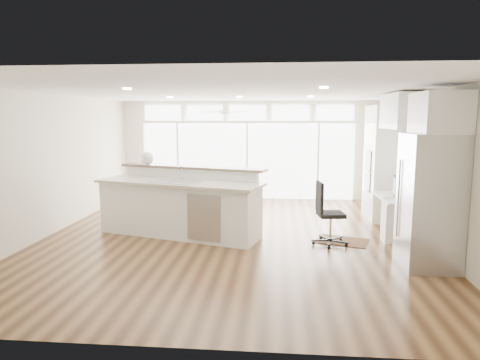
{
  "coord_description": "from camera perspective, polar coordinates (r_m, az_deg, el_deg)",
  "views": [
    {
      "loc": [
        0.85,
        -7.82,
        2.22
      ],
      "look_at": [
        0.1,
        0.6,
        1.0
      ],
      "focal_mm": 32.0,
      "sensor_mm": 36.0,
      "label": 1
    }
  ],
  "objects": [
    {
      "name": "ceiling",
      "position": [
        7.88,
        -1.13,
        11.69
      ],
      "size": [
        7.0,
        8.0,
        0.02
      ],
      "primitive_type": "cube",
      "color": "white",
      "rests_on": "wall_back"
    },
    {
      "name": "office_chair",
      "position": [
        7.72,
        12.02,
        -4.42
      ],
      "size": [
        0.65,
        0.61,
        1.11
      ],
      "primitive_type": "cube",
      "rotation": [
        0.0,
        0.0,
        0.14
      ],
      "color": "black",
      "rests_on": "floor"
    },
    {
      "name": "desk_nook",
      "position": [
        8.64,
        20.34,
        -4.62
      ],
      "size": [
        0.72,
        1.3,
        0.76
      ],
      "primitive_type": "cube",
      "color": "white",
      "rests_on": "floor"
    },
    {
      "name": "floor",
      "position": [
        8.18,
        -1.07,
        -7.62
      ],
      "size": [
        7.0,
        8.0,
        0.02
      ],
      "primitive_type": "cube",
      "color": "#432914",
      "rests_on": "ground"
    },
    {
      "name": "glass_wall",
      "position": [
        11.85,
        0.96,
        2.54
      ],
      "size": [
        5.8,
        0.06,
        2.08
      ],
      "primitive_type": "cube",
      "color": "silver",
      "rests_on": "wall_back"
    },
    {
      "name": "ceiling_fan",
      "position": [
        10.71,
        -2.18,
        9.59
      ],
      "size": [
        1.16,
        1.16,
        0.32
      ],
      "primitive_type": "cube",
      "color": "silver",
      "rests_on": "ceiling"
    },
    {
      "name": "fridge_cabinet",
      "position": [
        6.88,
        25.08,
        8.11
      ],
      "size": [
        0.64,
        0.9,
        0.6
      ],
      "primitive_type": "cube",
      "color": "white",
      "rests_on": "wall_right"
    },
    {
      "name": "monitor",
      "position": [
        8.51,
        20.02,
        -0.77
      ],
      "size": [
        0.16,
        0.5,
        0.41
      ],
      "primitive_type": "cube",
      "rotation": [
        0.0,
        0.0,
        -0.16
      ],
      "color": "black",
      "rests_on": "desk_nook"
    },
    {
      "name": "rug",
      "position": [
        8.09,
        13.5,
        -7.9
      ],
      "size": [
        1.06,
        0.9,
        0.01
      ],
      "primitive_type": "cube",
      "rotation": [
        0.0,
        0.0,
        -0.32
      ],
      "color": "#361E11",
      "rests_on": "floor"
    },
    {
      "name": "oven_cabinet",
      "position": [
        9.95,
        18.57,
        2.18
      ],
      "size": [
        0.64,
        1.2,
        2.5
      ],
      "primitive_type": "cube",
      "color": "white",
      "rests_on": "floor"
    },
    {
      "name": "fishbowl",
      "position": [
        8.94,
        -12.23,
        2.85
      ],
      "size": [
        0.33,
        0.33,
        0.27
      ],
      "primitive_type": "sphere",
      "rotation": [
        0.0,
        0.0,
        -0.26
      ],
      "color": "white",
      "rests_on": "kitchen_island"
    },
    {
      "name": "upper_cabinets",
      "position": [
        8.45,
        21.28,
        8.53
      ],
      "size": [
        0.64,
        1.3,
        0.64
      ],
      "primitive_type": "cube",
      "color": "white",
      "rests_on": "wall_right"
    },
    {
      "name": "refrigerator",
      "position": [
        6.96,
        23.97,
        -2.6
      ],
      "size": [
        0.76,
        0.9,
        2.0
      ],
      "primitive_type": "cube",
      "color": "#B8B7BC",
      "rests_on": "floor"
    },
    {
      "name": "kitchen_island",
      "position": [
        8.22,
        -8.14,
        -2.96
      ],
      "size": [
        3.44,
        2.1,
        1.28
      ],
      "primitive_type": "cube",
      "rotation": [
        0.0,
        0.0,
        -0.29
      ],
      "color": "white",
      "rests_on": "floor"
    },
    {
      "name": "transom_row",
      "position": [
        11.79,
        0.97,
        8.98
      ],
      "size": [
        5.9,
        0.06,
        0.4
      ],
      "primitive_type": "cube",
      "color": "silver",
      "rests_on": "wall_back"
    },
    {
      "name": "keyboard",
      "position": [
        8.5,
        18.85,
        -2.07
      ],
      "size": [
        0.16,
        0.36,
        0.02
      ],
      "primitive_type": "cube",
      "rotation": [
        0.0,
        0.0,
        -0.08
      ],
      "color": "white",
      "rests_on": "desk_nook"
    },
    {
      "name": "wall_left",
      "position": [
        8.99,
        -23.88,
        1.95
      ],
      "size": [
        0.04,
        8.0,
        2.7
      ],
      "primitive_type": "cube",
      "color": "beige",
      "rests_on": "floor"
    },
    {
      "name": "wall_right",
      "position": [
        8.31,
        23.68,
        1.5
      ],
      "size": [
        0.04,
        8.0,
        2.7
      ],
      "primitive_type": "cube",
      "color": "beige",
      "rests_on": "floor"
    },
    {
      "name": "recessed_lights",
      "position": [
        8.08,
        -0.97,
        11.47
      ],
      "size": [
        3.4,
        3.0,
        0.02
      ],
      "primitive_type": "cube",
      "color": "beige",
      "rests_on": "ceiling"
    },
    {
      "name": "wall_front",
      "position": [
        4.01,
        -7.28,
        -4.39
      ],
      "size": [
        7.0,
        0.04,
        2.7
      ],
      "primitive_type": "cube",
      "color": "beige",
      "rests_on": "floor"
    },
    {
      "name": "framed_photos",
      "position": [
        9.16,
        21.65,
        2.49
      ],
      "size": [
        0.06,
        0.22,
        0.8
      ],
      "primitive_type": "cube",
      "color": "black",
      "rests_on": "wall_right"
    },
    {
      "name": "desk_window",
      "position": [
        8.56,
        22.87,
        3.07
      ],
      "size": [
        0.04,
        0.85,
        0.85
      ],
      "primitive_type": "cube",
      "color": "silver",
      "rests_on": "wall_right"
    },
    {
      "name": "potted_plant",
      "position": [
        9.91,
        18.93,
        10.05
      ],
      "size": [
        0.28,
        0.31,
        0.23
      ],
      "primitive_type": "imported",
      "rotation": [
        0.0,
        0.0,
        -0.06
      ],
      "color": "#265A27",
      "rests_on": "oven_cabinet"
    },
    {
      "name": "wall_back",
      "position": [
        11.89,
        0.98,
        4.01
      ],
      "size": [
        7.0,
        0.04,
        2.7
      ],
      "primitive_type": "cube",
      "color": "beige",
      "rests_on": "floor"
    }
  ]
}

